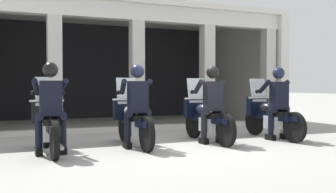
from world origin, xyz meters
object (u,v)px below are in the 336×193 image
police_officer_far_left (51,100)px  bollard_kerbside (287,109)px  motorcycle_far_left (49,124)px  police_officer_center_right (212,98)px  motorcycle_center_left (133,120)px  motorcycle_center_right (206,118)px  motorcycle_far_right (270,116)px  police_officer_center_left (137,99)px  police_officer_far_right (278,97)px

police_officer_far_left → bollard_kerbside: police_officer_far_left is taller
motorcycle_far_left → police_officer_center_right: size_ratio=1.29×
motorcycle_far_left → motorcycle_center_left: bearing=12.1°
motorcycle_center_right → motorcycle_far_left: bearing=-170.9°
police_officer_far_left → motorcycle_far_right: bearing=11.1°
motorcycle_center_left → police_officer_center_right: size_ratio=1.29×
police_officer_far_left → motorcycle_far_right: (4.80, 0.30, -0.44)m
police_officer_far_left → police_officer_center_left: bearing=12.1°
motorcycle_center_left → police_officer_center_left: 0.52m
police_officer_center_right → bollard_kerbside: 4.48m
police_officer_center_right → police_officer_far_right: size_ratio=1.00×
motorcycle_center_left → motorcycle_center_right: size_ratio=1.00×
police_officer_center_left → motorcycle_far_left: bearing=171.7°
police_officer_far_right → bollard_kerbside: bearing=55.0°
police_officer_center_right → motorcycle_far_right: police_officer_center_right is taller
motorcycle_far_right → police_officer_center_left: bearing=-169.1°
bollard_kerbside → police_officer_center_right: bearing=-148.8°
bollard_kerbside → police_officer_far_right: bearing=-132.9°
police_officer_far_left → police_officer_far_right: (4.79, 0.01, 0.00)m
police_officer_center_left → police_officer_far_left: bearing=-178.2°
police_officer_far_left → motorcycle_far_right: 4.83m
motorcycle_far_left → bollard_kerbside: bearing=24.3°
motorcycle_center_right → police_officer_center_right: (-0.00, -0.28, 0.44)m
motorcycle_far_left → police_officer_far_left: police_officer_far_left is taller
police_officer_far_left → bollard_kerbside: bearing=26.4°
police_officer_center_right → police_officer_far_right: (1.60, -0.07, 0.00)m
police_officer_center_left → motorcycle_center_right: 1.68m
police_officer_center_left → police_officer_center_right: size_ratio=1.00×
motorcycle_center_left → police_officer_far_right: size_ratio=1.29×
motorcycle_far_right → motorcycle_center_right: bearing=-174.7°
motorcycle_center_right → police_officer_center_right: bearing=-82.7°
motorcycle_center_left → police_officer_center_right: police_officer_center_right is taller
bollard_kerbside → police_officer_far_left: bearing=-161.1°
motorcycle_far_left → motorcycle_center_left: 1.60m
police_officer_center_right → motorcycle_far_right: (1.60, 0.21, -0.44)m
motorcycle_center_right → police_officer_center_right: 0.52m
police_officer_far_left → police_officer_far_right: size_ratio=1.00×
police_officer_far_left → bollard_kerbside: 7.42m
police_officer_center_left → motorcycle_far_right: (3.20, 0.17, -0.44)m
motorcycle_far_right → bollard_kerbside: bearing=51.3°
police_officer_center_left → motorcycle_center_right: (1.60, 0.24, -0.44)m
motorcycle_far_left → bollard_kerbside: 7.32m
motorcycle_far_right → police_officer_far_right: bearing=-82.4°
motorcycle_far_left → motorcycle_far_right: (4.79, 0.01, 0.00)m
motorcycle_far_right → police_officer_center_right: bearing=-164.6°
police_officer_far_left → motorcycle_far_right: police_officer_far_left is taller
motorcycle_center_right → police_officer_center_left: bearing=-163.8°
police_officer_far_left → police_officer_far_right: bearing=7.7°
police_officer_far_left → bollard_kerbside: (7.01, 2.40, -0.44)m
motorcycle_far_left → motorcycle_center_right: same height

